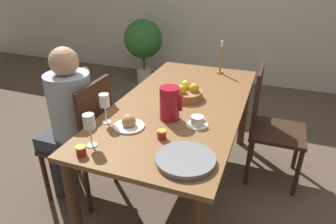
{
  "coord_description": "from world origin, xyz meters",
  "views": [
    {
      "loc": [
        0.6,
        -1.86,
        1.66
      ],
      "look_at": [
        0.0,
        -0.26,
        0.8
      ],
      "focal_mm": 32.0,
      "sensor_mm": 36.0,
      "label": 1
    }
  ],
  "objects": [
    {
      "name": "teacup_near_person",
      "position": [
        0.2,
        -0.28,
        0.78
      ],
      "size": [
        0.14,
        0.14,
        0.06
      ],
      "color": "white",
      "rests_on": "dining_table"
    },
    {
      "name": "wine_glass_water",
      "position": [
        -0.35,
        -0.44,
        0.9
      ],
      "size": [
        0.06,
        0.06,
        0.19
      ],
      "color": "white",
      "rests_on": "dining_table"
    },
    {
      "name": "fruit_bowl",
      "position": [
        0.01,
        0.09,
        0.8
      ],
      "size": [
        0.24,
        0.24,
        0.12
      ],
      "color": "#9E6B3D",
      "rests_on": "dining_table"
    },
    {
      "name": "potted_plant",
      "position": [
        -1.26,
        2.08,
        0.63
      ],
      "size": [
        0.56,
        0.56,
        0.94
      ],
      "color": "beige",
      "rests_on": "ground_plane"
    },
    {
      "name": "jam_jar_amber",
      "position": [
        -0.28,
        -0.8,
        0.78
      ],
      "size": [
        0.06,
        0.06,
        0.06
      ],
      "color": "#A81E1E",
      "rests_on": "dining_table"
    },
    {
      "name": "jam_jar_red",
      "position": [
        0.05,
        -0.5,
        0.78
      ],
      "size": [
        0.06,
        0.06,
        0.06
      ],
      "color": "#A81E1E",
      "rests_on": "dining_table"
    },
    {
      "name": "serving_tray",
      "position": [
        0.25,
        -0.67,
        0.77
      ],
      "size": [
        0.31,
        0.31,
        0.03
      ],
      "color": "gray",
      "rests_on": "dining_table"
    },
    {
      "name": "bread_plate",
      "position": [
        -0.19,
        -0.45,
        0.78
      ],
      "size": [
        0.19,
        0.19,
        0.09
      ],
      "color": "white",
      "rests_on": "dining_table"
    },
    {
      "name": "wine_glass_juice",
      "position": [
        -0.28,
        -0.7,
        0.89
      ],
      "size": [
        0.06,
        0.06,
        0.19
      ],
      "color": "white",
      "rests_on": "dining_table"
    },
    {
      "name": "red_pitcher",
      "position": [
        0.01,
        -0.26,
        0.86
      ],
      "size": [
        0.15,
        0.13,
        0.22
      ],
      "color": "#A31423",
      "rests_on": "dining_table"
    },
    {
      "name": "dining_table",
      "position": [
        0.0,
        0.0,
        0.65
      ],
      "size": [
        0.88,
        1.77,
        0.75
      ],
      "color": "brown",
      "rests_on": "ground_plane"
    },
    {
      "name": "candlestick_tall",
      "position": [
        0.13,
        0.74,
        0.86
      ],
      "size": [
        0.06,
        0.06,
        0.29
      ],
      "color": "olive",
      "rests_on": "dining_table"
    },
    {
      "name": "chair_opposite",
      "position": [
        0.62,
        0.39,
        0.5
      ],
      "size": [
        0.42,
        0.42,
        0.95
      ],
      "rotation": [
        0.0,
        0.0,
        -1.57
      ],
      "color": "#331E14",
      "rests_on": "ground_plane"
    },
    {
      "name": "person_seated",
      "position": [
        -0.71,
        -0.35,
        0.7
      ],
      "size": [
        0.39,
        0.41,
        1.18
      ],
      "rotation": [
        0.0,
        0.0,
        1.57
      ],
      "color": "#33333D",
      "rests_on": "ground_plane"
    },
    {
      "name": "chair_person_side",
      "position": [
        -0.62,
        -0.33,
        0.5
      ],
      "size": [
        0.42,
        0.42,
        0.95
      ],
      "rotation": [
        0.0,
        0.0,
        1.57
      ],
      "color": "#331E14",
      "rests_on": "ground_plane"
    },
    {
      "name": "ground_plane",
      "position": [
        0.0,
        0.0,
        0.0
      ],
      "size": [
        20.0,
        20.0,
        0.0
      ],
      "primitive_type": "plane",
      "color": "brown"
    }
  ]
}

